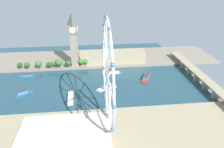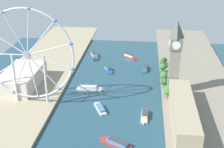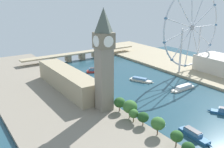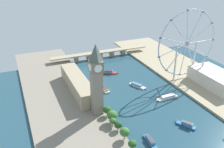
% 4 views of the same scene
% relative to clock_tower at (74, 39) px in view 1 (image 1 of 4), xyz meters
% --- Properties ---
extents(ground_plane, '(377.66, 377.66, 0.00)m').
position_rel_clock_tower_xyz_m(ground_plane, '(70.88, -10.91, -47.80)').
color(ground_plane, '#234756').
extents(riverbank_left, '(90.00, 520.00, 3.00)m').
position_rel_clock_tower_xyz_m(riverbank_left, '(-32.95, -10.91, -46.30)').
color(riverbank_left, gray).
rests_on(riverbank_left, ground_plane).
extents(riverbank_right, '(90.00, 520.00, 3.00)m').
position_rel_clock_tower_xyz_m(riverbank_right, '(174.71, -10.91, -46.30)').
color(riverbank_right, tan).
rests_on(riverbank_right, ground_plane).
extents(clock_tower, '(14.74, 14.74, 86.12)m').
position_rel_clock_tower_xyz_m(clock_tower, '(0.00, 0.00, 0.00)').
color(clock_tower, gray).
rests_on(clock_tower, riverbank_left).
extents(parliament_block, '(22.00, 109.23, 20.47)m').
position_rel_clock_tower_xyz_m(parliament_block, '(-6.04, 62.61, -34.56)').
color(parliament_block, tan).
rests_on(parliament_block, riverbank_left).
extents(tree_row_embankment, '(13.84, 111.97, 14.94)m').
position_rel_clock_tower_xyz_m(tree_row_embankment, '(7.49, -30.06, -36.57)').
color(tree_row_embankment, '#513823').
rests_on(tree_row_embankment, riverbank_left).
extents(ferris_wheel, '(102.07, 3.20, 105.64)m').
position_rel_clock_tower_xyz_m(ferris_wheel, '(156.37, 39.67, 9.63)').
color(ferris_wheel, silver).
rests_on(ferris_wheel, riverbank_right).
extents(riverside_hall, '(40.36, 74.48, 19.78)m').
position_rel_clock_tower_xyz_m(riverside_hall, '(182.53, 1.29, -34.91)').
color(riverside_hall, beige).
rests_on(riverside_hall, riverbank_right).
extents(river_bridge, '(189.66, 13.84, 11.72)m').
position_rel_clock_tower_xyz_m(river_bridge, '(70.88, 178.69, -39.47)').
color(river_bridge, tan).
rests_on(river_bridge, ground_plane).
extents(tour_boat_0, '(16.91, 24.39, 5.96)m').
position_rel_clock_tower_xyz_m(tour_boat_0, '(83.40, -61.59, -45.43)').
color(tour_boat_0, '#235684').
rests_on(tour_boat_0, ground_plane).
extents(tour_boat_1, '(17.26, 30.06, 4.31)m').
position_rel_clock_tower_xyz_m(tour_boat_1, '(79.38, 45.03, -45.99)').
color(tour_boat_1, beige).
rests_on(tour_boat_1, ground_plane).
extents(tour_boat_3, '(36.13, 8.13, 4.89)m').
position_rel_clock_tower_xyz_m(tour_boat_3, '(99.64, -1.57, -45.73)').
color(tour_boat_3, beige).
rests_on(tour_boat_3, ground_plane).
extents(tour_boat_4, '(7.93, 29.90, 5.43)m').
position_rel_clock_tower_xyz_m(tour_boat_4, '(31.82, -70.89, -45.65)').
color(tour_boat_4, '#235684').
rests_on(tour_boat_4, ground_plane).
extents(tour_boat_5, '(7.64, 29.94, 5.37)m').
position_rel_clock_tower_xyz_m(tour_boat_5, '(31.42, 55.25, -45.57)').
color(tour_boat_5, beige).
rests_on(tour_boat_5, ground_plane).
extents(tour_boat_6, '(32.70, 20.59, 5.91)m').
position_rel_clock_tower_xyz_m(tour_boat_6, '(56.09, 105.64, -45.30)').
color(tour_boat_6, '#B22D28').
rests_on(tour_boat_6, ground_plane).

